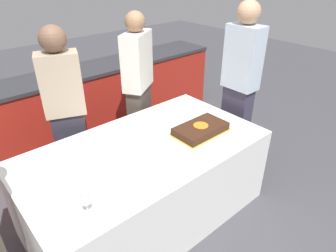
{
  "coord_description": "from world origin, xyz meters",
  "views": [
    {
      "loc": [
        -1.2,
        -1.67,
        2.1
      ],
      "look_at": [
        0.26,
        0.0,
        0.85
      ],
      "focal_mm": 32.0,
      "sensor_mm": 36.0,
      "label": 1
    }
  ],
  "objects_px": {
    "person_seated_right": "(239,87)",
    "cake": "(201,129)",
    "plate_stack": "(124,163)",
    "person_cutting_cake": "(139,90)",
    "wine_glass": "(85,197)",
    "person_standing_back": "(66,112)"
  },
  "relations": [
    {
      "from": "wine_glass",
      "to": "person_standing_back",
      "type": "height_order",
      "value": "person_standing_back"
    },
    {
      "from": "wine_glass",
      "to": "person_standing_back",
      "type": "xyz_separation_m",
      "value": [
        0.4,
        1.12,
        0.0
      ]
    },
    {
      "from": "wine_glass",
      "to": "person_cutting_cake",
      "type": "relative_size",
      "value": 0.1
    },
    {
      "from": "plate_stack",
      "to": "person_cutting_cake",
      "type": "relative_size",
      "value": 0.13
    },
    {
      "from": "person_standing_back",
      "to": "person_cutting_cake",
      "type": "bearing_deg",
      "value": -158.81
    },
    {
      "from": "plate_stack",
      "to": "person_seated_right",
      "type": "bearing_deg",
      "value": 4.1
    },
    {
      "from": "wine_glass",
      "to": "person_seated_right",
      "type": "bearing_deg",
      "value": 10.28
    },
    {
      "from": "person_seated_right",
      "to": "cake",
      "type": "bearing_deg",
      "value": -78.71
    },
    {
      "from": "person_cutting_cake",
      "to": "person_seated_right",
      "type": "distance_m",
      "value": 1.06
    },
    {
      "from": "plate_stack",
      "to": "person_seated_right",
      "type": "height_order",
      "value": "person_seated_right"
    },
    {
      "from": "plate_stack",
      "to": "person_cutting_cake",
      "type": "height_order",
      "value": "person_cutting_cake"
    },
    {
      "from": "person_cutting_cake",
      "to": "person_seated_right",
      "type": "height_order",
      "value": "person_seated_right"
    },
    {
      "from": "wine_glass",
      "to": "person_standing_back",
      "type": "distance_m",
      "value": 1.19
    },
    {
      "from": "wine_glass",
      "to": "person_seated_right",
      "type": "xyz_separation_m",
      "value": [
        1.92,
        0.35,
        0.08
      ]
    },
    {
      "from": "wine_glass",
      "to": "person_standing_back",
      "type": "relative_size",
      "value": 0.1
    },
    {
      "from": "cake",
      "to": "plate_stack",
      "type": "distance_m",
      "value": 0.79
    },
    {
      "from": "person_seated_right",
      "to": "person_standing_back",
      "type": "xyz_separation_m",
      "value": [
        -1.53,
        0.77,
        -0.07
      ]
    },
    {
      "from": "plate_stack",
      "to": "person_standing_back",
      "type": "bearing_deg",
      "value": 91.83
    },
    {
      "from": "wine_glass",
      "to": "person_seated_right",
      "type": "height_order",
      "value": "person_seated_right"
    },
    {
      "from": "wine_glass",
      "to": "person_seated_right",
      "type": "relative_size",
      "value": 0.1
    },
    {
      "from": "plate_stack",
      "to": "person_standing_back",
      "type": "distance_m",
      "value": 0.89
    },
    {
      "from": "cake",
      "to": "plate_stack",
      "type": "height_order",
      "value": "cake"
    }
  ]
}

